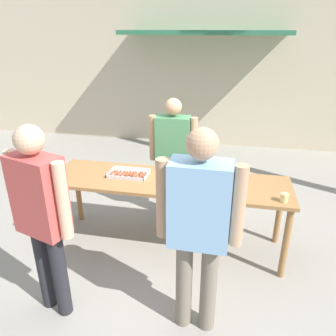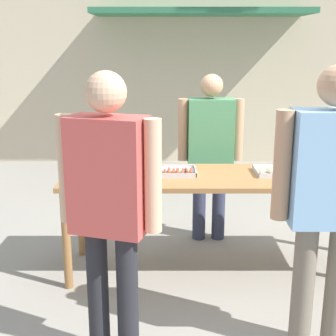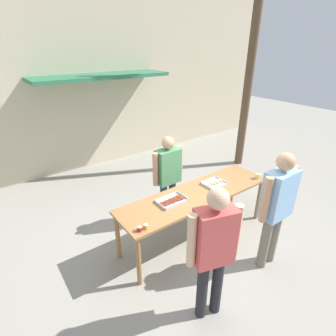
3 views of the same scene
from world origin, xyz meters
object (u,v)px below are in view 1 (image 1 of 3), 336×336
(food_tray_sausages, at_px, (129,174))
(person_server_behind_table, at_px, (173,150))
(food_tray_buns, at_px, (208,180))
(condiment_jar_ketchup, at_px, (63,179))
(beer_cup, at_px, (284,198))
(condiment_jar_mustard, at_px, (56,178))
(person_customer_with_cup, at_px, (199,220))
(person_customer_holding_hotdog, at_px, (41,209))

(food_tray_sausages, height_order, person_server_behind_table, person_server_behind_table)
(food_tray_buns, distance_m, condiment_jar_ketchup, 1.63)
(condiment_jar_ketchup, xyz_separation_m, beer_cup, (2.39, 0.02, 0.01))
(condiment_jar_mustard, xyz_separation_m, person_customer_with_cup, (1.72, -0.85, 0.18))
(condiment_jar_mustard, height_order, person_customer_with_cup, person_customer_with_cup)
(beer_cup, height_order, person_customer_with_cup, person_customer_with_cup)
(person_customer_holding_hotdog, bearing_deg, condiment_jar_ketchup, -53.97)
(person_customer_with_cup, bearing_deg, condiment_jar_mustard, -25.74)
(food_tray_sausages, distance_m, condiment_jar_ketchup, 0.74)
(condiment_jar_mustard, xyz_separation_m, person_customer_holding_hotdog, (0.41, -0.93, 0.17))
(beer_cup, xyz_separation_m, person_server_behind_table, (-1.31, 0.96, 0.07))
(beer_cup, distance_m, person_customer_with_cup, 1.16)
(condiment_jar_mustard, xyz_separation_m, person_server_behind_table, (1.17, 0.97, 0.08))
(food_tray_buns, bearing_deg, condiment_jar_ketchup, -168.64)
(condiment_jar_ketchup, distance_m, person_server_behind_table, 1.45)
(condiment_jar_ketchup, relative_size, person_server_behind_table, 0.04)
(food_tray_buns, distance_m, person_customer_holding_hotdog, 1.80)
(person_server_behind_table, bearing_deg, food_tray_sausages, -122.15)
(condiment_jar_mustard, distance_m, beer_cup, 2.48)
(food_tray_buns, relative_size, person_server_behind_table, 0.23)
(condiment_jar_ketchup, bearing_deg, person_server_behind_table, 42.12)
(beer_cup, bearing_deg, person_customer_holding_hotdog, -155.69)
(food_tray_buns, relative_size, person_customer_with_cup, 0.21)
(food_tray_buns, xyz_separation_m, condiment_jar_ketchup, (-1.60, -0.32, 0.01))
(food_tray_sausages, relative_size, person_customer_holding_hotdog, 0.25)
(food_tray_sausages, relative_size, condiment_jar_ketchup, 6.73)
(person_server_behind_table, height_order, person_customer_holding_hotdog, person_customer_holding_hotdog)
(food_tray_buns, distance_m, beer_cup, 0.85)
(food_tray_buns, distance_m, person_customer_with_cup, 1.18)
(condiment_jar_ketchup, relative_size, person_customer_holding_hotdog, 0.04)
(person_server_behind_table, bearing_deg, food_tray_buns, -51.76)
(food_tray_buns, distance_m, condiment_jar_mustard, 1.72)
(food_tray_buns, bearing_deg, person_server_behind_table, 128.77)
(condiment_jar_mustard, bearing_deg, food_tray_buns, 10.49)
(condiment_jar_mustard, bearing_deg, condiment_jar_ketchup, -5.02)
(food_tray_sausages, height_order, condiment_jar_mustard, condiment_jar_mustard)
(food_tray_buns, xyz_separation_m, condiment_jar_mustard, (-1.69, -0.31, 0.01))
(person_customer_with_cup, bearing_deg, person_customer_holding_hotdog, 4.00)
(person_customer_holding_hotdog, relative_size, person_customer_with_cup, 0.98)
(food_tray_sausages, xyz_separation_m, person_customer_holding_hotdog, (-0.36, -1.24, 0.19))
(beer_cup, distance_m, person_server_behind_table, 1.63)
(person_server_behind_table, xyz_separation_m, person_customer_holding_hotdog, (-0.76, -1.90, 0.09))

